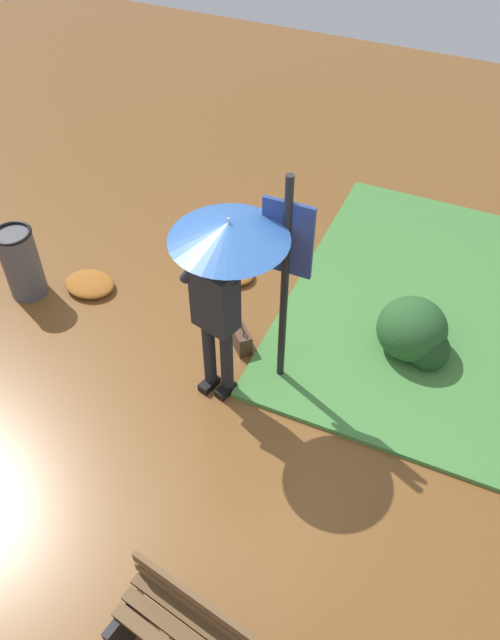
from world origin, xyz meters
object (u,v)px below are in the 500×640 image
(handbag, at_px, (241,338))
(trash_bin, at_px, (21,263))
(person_with_umbrella, at_px, (223,266))
(info_sign_post, at_px, (286,263))

(handbag, xyz_separation_m, trash_bin, (-2.52, -0.20, 0.29))
(handbag, distance_m, trash_bin, 2.55)
(person_with_umbrella, bearing_deg, trash_bin, 172.29)
(info_sign_post, height_order, handbag, info_sign_post)
(handbag, bearing_deg, info_sign_post, -19.91)
(handbag, bearing_deg, trash_bin, -175.57)
(person_with_umbrella, relative_size, handbag, 5.53)
(info_sign_post, bearing_deg, trash_bin, -179.82)
(info_sign_post, relative_size, trash_bin, 2.76)
(person_with_umbrella, relative_size, info_sign_post, 0.89)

